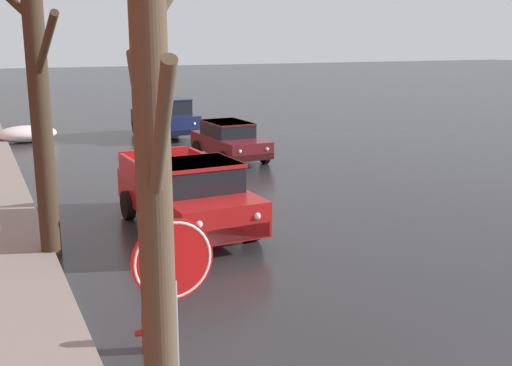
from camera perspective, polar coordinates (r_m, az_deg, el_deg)
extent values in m
ellipsoid|color=white|center=(28.82, -20.52, 4.30)|extent=(2.54, 1.50, 0.72)
ellipsoid|color=white|center=(28.65, -21.26, 3.96)|extent=(0.59, 0.49, 0.49)
ellipsoid|color=white|center=(28.92, -19.37, 4.33)|extent=(0.75, 0.63, 0.63)
cylinder|color=#4C3D2D|center=(4.92, -9.27, -4.49)|extent=(0.28, 0.28, 5.86)
cylinder|color=#4C3D2D|center=(5.73, -10.64, 5.90)|extent=(0.43, 2.03, 1.21)
cylinder|color=#4C3D2D|center=(4.24, -8.81, 4.02)|extent=(0.26, 1.09, 1.18)
cylinder|color=#382B1E|center=(12.82, -19.63, 9.50)|extent=(0.41, 0.41, 7.49)
cylinder|color=#382B1E|center=(11.88, -18.97, 11.91)|extent=(0.31, 1.96, 1.23)
cube|color=red|center=(14.56, -6.51, -1.46)|extent=(2.16, 4.94, 0.76)
cube|color=black|center=(13.78, -5.59, 0.71)|extent=(1.80, 1.62, 0.64)
cube|color=red|center=(13.72, -5.62, 1.85)|extent=(1.84, 1.67, 0.08)
cube|color=red|center=(15.65, -4.61, 1.86)|extent=(0.19, 2.34, 0.44)
cube|color=red|center=(15.05, -11.23, 1.19)|extent=(0.19, 2.34, 0.44)
cube|color=red|center=(16.64, -9.47, 2.40)|extent=(1.88, 0.17, 0.44)
cube|color=#B7B7BC|center=(12.51, -2.64, -4.82)|extent=(1.88, 0.19, 0.32)
sphere|color=white|center=(12.65, 0.08, -3.08)|extent=(0.16, 0.16, 0.16)
sphere|color=white|center=(12.14, -5.35, -3.84)|extent=(0.16, 0.16, 0.16)
cylinder|color=black|center=(13.76, -0.37, -3.89)|extent=(0.25, 0.73, 0.72)
cylinder|color=black|center=(13.03, -8.37, -5.04)|extent=(0.25, 0.73, 0.72)
cylinder|color=black|center=(16.33, -4.97, -1.19)|extent=(0.25, 0.73, 0.72)
cylinder|color=black|center=(15.71, -11.81, -2.00)|extent=(0.25, 0.73, 0.72)
cube|color=maroon|center=(22.92, -2.45, 3.64)|extent=(1.74, 4.03, 0.60)
cube|color=black|center=(23.01, -2.67, 5.08)|extent=(1.45, 2.11, 0.52)
cube|color=maroon|center=(22.98, -2.67, 5.65)|extent=(1.49, 2.16, 0.06)
cube|color=black|center=(21.23, -0.28, 2.38)|extent=(1.58, 0.17, 0.22)
cube|color=black|center=(24.70, -4.31, 3.89)|extent=(1.58, 0.17, 0.22)
cylinder|color=black|center=(22.24, 0.81, 2.56)|extent=(0.20, 0.61, 0.60)
cylinder|color=black|center=(21.53, -3.09, 2.20)|extent=(0.20, 0.61, 0.60)
cylinder|color=black|center=(24.41, -1.87, 3.52)|extent=(0.20, 0.61, 0.60)
cylinder|color=black|center=(23.78, -5.49, 3.20)|extent=(0.20, 0.61, 0.60)
sphere|color=silver|center=(21.39, 1.01, 3.17)|extent=(0.14, 0.14, 0.14)
sphere|color=silver|center=(20.93, -1.53, 2.95)|extent=(0.14, 0.14, 0.14)
cube|color=navy|center=(28.68, -8.50, 5.72)|extent=(2.13, 4.32, 0.80)
cube|color=black|center=(28.64, -8.58, 7.20)|extent=(1.79, 3.04, 0.68)
cube|color=navy|center=(28.61, -8.60, 7.82)|extent=(1.83, 3.10, 0.06)
cube|color=black|center=(26.81, -6.99, 4.65)|extent=(1.86, 0.22, 0.22)
cube|color=black|center=(30.65, -9.79, 5.62)|extent=(1.86, 0.22, 0.22)
cylinder|color=black|center=(27.87, -5.68, 4.76)|extent=(0.22, 0.69, 0.68)
cylinder|color=black|center=(27.20, -9.47, 4.43)|extent=(0.22, 0.69, 0.68)
cylinder|color=black|center=(30.28, -7.58, 5.38)|extent=(0.22, 0.69, 0.68)
cylinder|color=black|center=(29.67, -11.10, 5.09)|extent=(0.22, 0.69, 0.68)
sphere|color=silver|center=(26.95, -5.76, 5.50)|extent=(0.14, 0.14, 0.14)
sphere|color=silver|center=(26.51, -8.24, 5.30)|extent=(0.14, 0.14, 0.14)
cylinder|color=#B21E19|center=(9.25, -9.87, -13.55)|extent=(0.22, 0.22, 0.55)
sphere|color=#B21E19|center=(9.11, -9.95, -11.69)|extent=(0.21, 0.21, 0.21)
cylinder|color=#B21E19|center=(9.20, -10.86, -13.54)|extent=(0.10, 0.09, 0.09)
cylinder|color=#B21E19|center=(9.27, -8.89, -13.24)|extent=(0.10, 0.09, 0.09)
cylinder|color=red|center=(5.54, -7.73, -7.13)|extent=(0.76, 0.04, 0.76)
torus|color=white|center=(5.54, -7.73, -7.13)|extent=(0.74, 0.05, 0.74)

